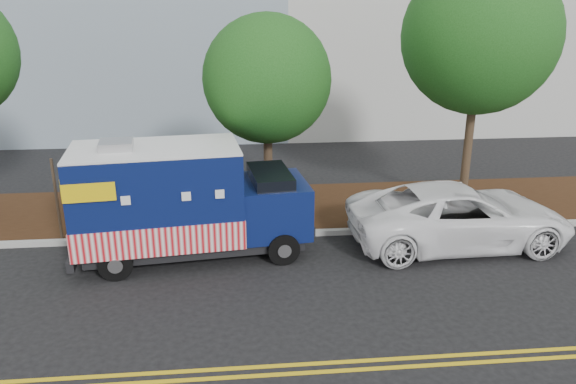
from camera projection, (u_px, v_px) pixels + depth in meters
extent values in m
plane|color=black|center=(256.00, 259.00, 14.40)|extent=(120.00, 120.00, 0.00)
cube|color=#9E9E99|center=(253.00, 235.00, 15.70)|extent=(120.00, 0.18, 0.15)
cube|color=black|center=(251.00, 208.00, 17.67)|extent=(120.00, 4.00, 0.15)
cube|color=gold|center=(266.00, 367.00, 10.22)|extent=(120.00, 0.10, 0.01)
cube|color=gold|center=(266.00, 375.00, 9.98)|extent=(120.00, 0.10, 0.01)
cylinder|color=#38281C|center=(268.00, 165.00, 16.82)|extent=(0.26, 0.26, 3.25)
sphere|color=#1A4814|center=(267.00, 79.00, 15.98)|extent=(3.69, 3.69, 3.69)
cylinder|color=#38281C|center=(468.00, 145.00, 17.13)|extent=(0.26, 0.26, 4.20)
sphere|color=#1A4814|center=(480.00, 36.00, 16.08)|extent=(4.48, 4.48, 4.48)
cube|color=#473828|center=(57.00, 202.00, 15.00)|extent=(0.06, 0.06, 2.40)
cube|color=black|center=(196.00, 240.00, 14.56)|extent=(5.58, 2.43, 0.27)
cube|color=#0A164A|center=(158.00, 194.00, 13.95)|extent=(4.28, 2.66, 2.32)
cube|color=red|center=(160.00, 225.00, 14.22)|extent=(4.33, 2.73, 0.72)
cube|color=white|center=(154.00, 148.00, 13.57)|extent=(4.28, 2.66, 0.06)
cube|color=#B7B7BA|center=(116.00, 145.00, 13.36)|extent=(0.85, 0.85, 0.21)
cube|color=#0A164A|center=(272.00, 206.00, 14.69)|extent=(1.96, 2.26, 1.35)
cube|color=black|center=(270.00, 182.00, 14.47)|extent=(1.17, 1.98, 0.63)
cube|color=black|center=(305.00, 219.00, 15.02)|extent=(0.29, 1.93, 0.29)
cube|color=black|center=(76.00, 249.00, 13.98)|extent=(0.42, 2.18, 0.27)
cube|color=#B7B7BA|center=(71.00, 198.00, 13.54)|extent=(0.23, 1.73, 1.84)
cube|color=#B7B7BA|center=(169.00, 178.00, 15.06)|extent=(1.73, 0.23, 1.06)
cube|color=yellow|center=(89.00, 193.00, 12.43)|extent=(1.15, 0.15, 0.43)
cube|color=yellow|center=(99.00, 164.00, 14.56)|extent=(1.15, 0.15, 0.43)
cylinder|color=black|center=(283.00, 249.00, 14.07)|extent=(0.84, 0.36, 0.81)
cylinder|color=black|center=(270.00, 220.00, 15.89)|extent=(0.84, 0.36, 0.81)
cylinder|color=black|center=(116.00, 264.00, 13.27)|extent=(0.84, 0.36, 0.81)
cylinder|color=black|center=(121.00, 232.00, 15.10)|extent=(0.84, 0.36, 0.81)
imported|color=white|center=(459.00, 215.00, 15.07)|extent=(6.03, 2.93, 1.65)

